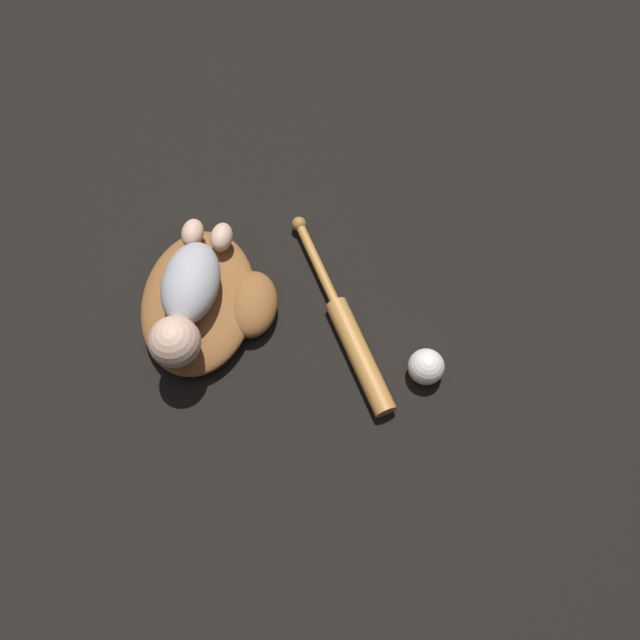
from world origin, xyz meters
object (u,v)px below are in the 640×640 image
(baby_figure, at_px, (187,297))
(baseball_bat, at_px, (350,335))
(baseball_glove, at_px, (208,302))
(baseball, at_px, (426,367))

(baby_figure, xyz_separation_m, baseball_bat, (-0.11, 0.31, -0.10))
(baseball_glove, bearing_deg, baby_figure, -12.87)
(baseball_bat, height_order, baseball, baseball)
(baseball_glove, bearing_deg, baseball_bat, 103.92)
(baseball_bat, relative_size, baseball, 5.21)
(baseball_glove, xyz_separation_m, baby_figure, (0.04, -0.01, 0.09))
(baseball_glove, relative_size, baseball, 5.41)
(baseball_bat, bearing_deg, baby_figure, -70.28)
(baby_figure, relative_size, baseball_bat, 0.87)
(baseball_glove, height_order, baby_figure, baby_figure)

